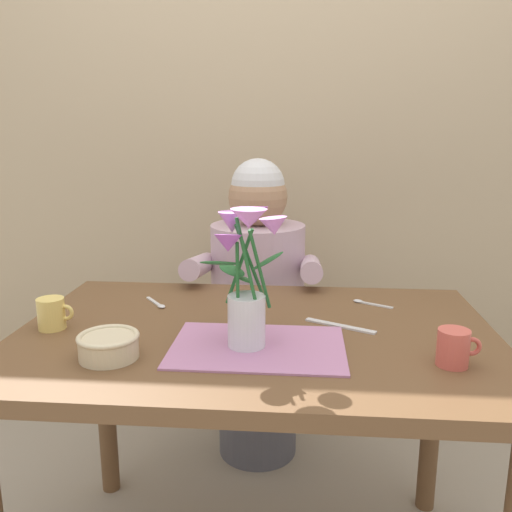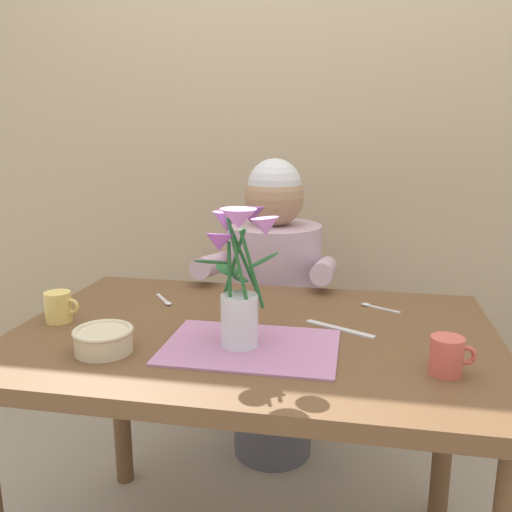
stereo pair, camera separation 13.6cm
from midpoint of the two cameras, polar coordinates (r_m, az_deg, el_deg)
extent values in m
cube|color=tan|center=(2.32, 6.60, 13.62)|extent=(4.00, 0.10, 2.50)
cube|color=brown|center=(1.37, 2.61, -8.67)|extent=(1.20, 0.80, 0.04)
cylinder|color=brown|center=(1.96, -12.25, -13.76)|extent=(0.06, 0.06, 0.70)
cylinder|color=brown|center=(1.86, 21.48, -16.00)|extent=(0.06, 0.06, 0.70)
cylinder|color=#4C4C56|center=(2.16, 3.67, -15.35)|extent=(0.30, 0.30, 0.40)
cylinder|color=#BC9EB2|center=(1.98, 3.86, -3.86)|extent=(0.34, 0.34, 0.50)
sphere|color=#A37A5B|center=(1.91, 4.02, 6.24)|extent=(0.21, 0.21, 0.21)
sphere|color=silver|center=(1.90, 4.04, 7.43)|extent=(0.19, 0.19, 0.19)
cylinder|color=#BC9EB2|center=(1.85, -2.48, -0.93)|extent=(0.07, 0.33, 0.12)
cylinder|color=#BC9EB2|center=(1.80, 9.39, -1.48)|extent=(0.07, 0.33, 0.12)
cube|color=#B275A3|center=(1.26, 2.57, -9.63)|extent=(0.40, 0.28, 0.00)
cylinder|color=silver|center=(1.24, 1.40, -6.99)|extent=(0.09, 0.09, 0.13)
cylinder|color=#23602D|center=(1.20, 2.84, -1.53)|extent=(0.05, 0.06, 0.19)
cone|color=#CC7FDB|center=(1.17, 4.35, 3.09)|extent=(0.08, 0.08, 0.04)
sphere|color=#E5D14C|center=(1.17, 4.35, 3.33)|extent=(0.02, 0.02, 0.02)
cylinder|color=#23602D|center=(1.24, 1.96, -0.73)|extent=(0.07, 0.07, 0.19)
cone|color=#A351B7|center=(1.26, 2.51, 4.32)|extent=(0.10, 0.10, 0.04)
sphere|color=#E5D14C|center=(1.26, 2.51, 4.54)|extent=(0.02, 0.02, 0.02)
cylinder|color=#23602D|center=(1.22, 0.73, -1.17)|extent=(0.07, 0.05, 0.19)
cone|color=#CC7FDB|center=(1.22, 0.05, 3.61)|extent=(0.09, 0.09, 0.05)
sphere|color=#E5D14C|center=(1.22, 0.05, 3.84)|extent=(0.02, 0.02, 0.02)
cylinder|color=#23602D|center=(1.20, 0.44, -2.35)|extent=(0.01, 0.02, 0.17)
cone|color=#A351B7|center=(1.16, -0.57, 1.41)|extent=(0.06, 0.07, 0.05)
sphere|color=#E5D14C|center=(1.16, -0.57, 1.65)|extent=(0.02, 0.02, 0.02)
cylinder|color=#23602D|center=(1.18, 1.49, -1.18)|extent=(0.05, 0.01, 0.22)
cone|color=#CC7FDB|center=(1.13, 1.59, 3.98)|extent=(0.09, 0.09, 0.04)
sphere|color=#E5D14C|center=(1.13, 1.60, 4.23)|extent=(0.02, 0.02, 0.02)
ellipsoid|color=#23602D|center=(1.21, -1.39, -0.69)|extent=(0.09, 0.05, 0.02)
ellipsoid|color=#23602D|center=(1.23, 3.84, -0.55)|extent=(0.09, 0.09, 0.05)
ellipsoid|color=#23602D|center=(1.26, 0.00, -1.46)|extent=(0.09, 0.09, 0.02)
ellipsoid|color=#23602D|center=(1.27, 1.41, -2.48)|extent=(0.05, 0.09, 0.03)
cylinder|color=beige|center=(1.26, -12.87, -8.86)|extent=(0.13, 0.13, 0.05)
torus|color=beige|center=(1.25, -12.92, -7.80)|extent=(0.14, 0.14, 0.01)
cube|color=silver|center=(1.39, 11.67, -7.62)|extent=(0.18, 0.10, 0.00)
cylinder|color=#E5C666|center=(1.48, -17.76, -5.19)|extent=(0.07, 0.07, 0.08)
torus|color=#E5C666|center=(1.46, -16.46, -5.17)|extent=(0.04, 0.01, 0.04)
cylinder|color=#CC564C|center=(1.21, 22.64, -9.78)|extent=(0.07, 0.07, 0.08)
torus|color=#CC564C|center=(1.22, 24.43, -9.61)|extent=(0.04, 0.01, 0.04)
cube|color=silver|center=(1.61, -7.52, -4.54)|extent=(0.07, 0.09, 0.00)
ellipsoid|color=silver|center=(1.56, -6.85, -5.03)|extent=(0.03, 0.03, 0.01)
cube|color=silver|center=(1.57, 15.79, -5.46)|extent=(0.09, 0.06, 0.00)
ellipsoid|color=silver|center=(1.59, 13.98, -5.03)|extent=(0.03, 0.03, 0.01)
camera|label=1|loc=(0.07, -87.14, 0.67)|focal=37.79mm
camera|label=2|loc=(0.07, 92.86, -0.67)|focal=37.79mm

